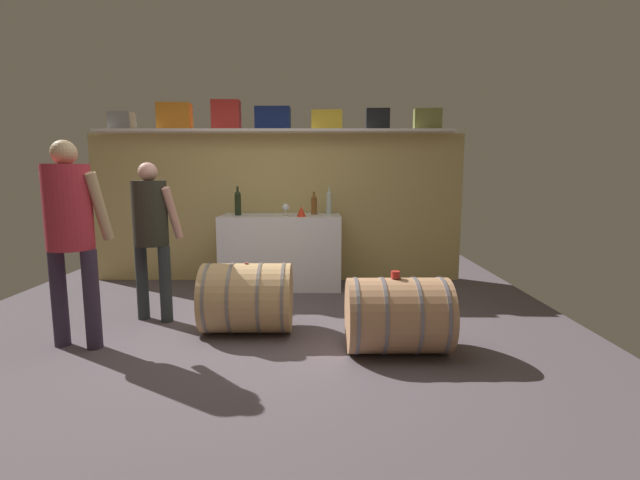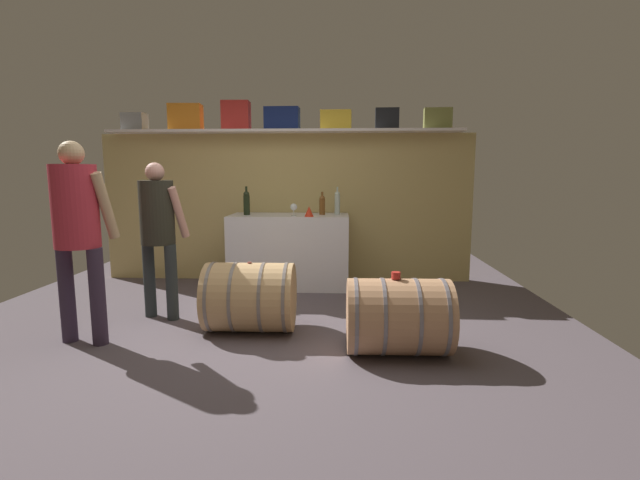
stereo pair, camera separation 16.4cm
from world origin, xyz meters
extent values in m
cube|color=#554B51|center=(0.00, 0.59, -0.01)|extent=(6.01, 7.89, 0.02)
cube|color=tan|center=(0.00, 2.35, 0.96)|extent=(4.81, 0.10, 1.91)
cube|color=white|center=(0.00, 2.20, 1.93)|extent=(4.42, 0.40, 0.03)
cube|color=gray|center=(-1.91, 2.20, 2.05)|extent=(0.29, 0.21, 0.22)
cube|color=orange|center=(-1.25, 2.20, 2.11)|extent=(0.42, 0.24, 0.32)
cube|color=red|center=(-0.61, 2.20, 2.12)|extent=(0.35, 0.22, 0.36)
cube|color=navy|center=(-0.03, 2.20, 2.08)|extent=(0.43, 0.25, 0.28)
cube|color=yellow|center=(0.65, 2.20, 2.06)|extent=(0.39, 0.27, 0.23)
cube|color=black|center=(1.28, 2.20, 2.07)|extent=(0.30, 0.21, 0.26)
cube|color=olive|center=(1.90, 2.20, 2.07)|extent=(0.35, 0.22, 0.25)
cube|color=white|center=(0.08, 1.95, 0.45)|extent=(1.46, 0.67, 0.90)
cylinder|color=black|center=(-0.44, 1.90, 1.02)|extent=(0.08, 0.08, 0.24)
sphere|color=black|center=(-0.44, 1.90, 1.15)|extent=(0.07, 0.07, 0.07)
cylinder|color=black|center=(-0.44, 1.90, 1.21)|extent=(0.03, 0.03, 0.09)
cylinder|color=#B5C4B7|center=(0.67, 2.04, 1.02)|extent=(0.07, 0.07, 0.24)
sphere|color=#B5C4B7|center=(0.67, 2.04, 1.15)|extent=(0.07, 0.07, 0.07)
cylinder|color=#B5C4B7|center=(0.67, 2.04, 1.20)|extent=(0.02, 0.02, 0.08)
cylinder|color=brown|center=(0.48, 1.99, 0.99)|extent=(0.07, 0.07, 0.19)
sphere|color=brown|center=(0.48, 1.99, 1.10)|extent=(0.07, 0.07, 0.07)
cylinder|color=brown|center=(0.48, 1.99, 1.14)|extent=(0.03, 0.03, 0.07)
cylinder|color=white|center=(0.15, 1.82, 0.90)|extent=(0.06, 0.06, 0.00)
cylinder|color=white|center=(0.15, 1.82, 0.94)|extent=(0.01, 0.01, 0.07)
sphere|color=white|center=(0.15, 1.82, 1.01)|extent=(0.08, 0.08, 0.08)
sphere|color=maroon|center=(0.15, 1.82, 0.99)|extent=(0.05, 0.05, 0.05)
cone|color=red|center=(0.34, 1.72, 0.96)|extent=(0.11, 0.11, 0.12)
cylinder|color=tan|center=(1.17, -0.18, 0.30)|extent=(0.81, 0.60, 0.59)
cylinder|color=slate|center=(0.84, -0.19, 0.30)|extent=(0.04, 0.60, 0.60)
cylinder|color=slate|center=(1.04, -0.19, 0.30)|extent=(0.04, 0.60, 0.60)
cylinder|color=slate|center=(1.30, -0.18, 0.30)|extent=(0.04, 0.60, 0.60)
cylinder|color=slate|center=(1.50, -0.18, 0.30)|extent=(0.04, 0.60, 0.60)
cylinder|color=brown|center=(1.17, -0.18, 0.60)|extent=(0.04, 0.04, 0.01)
cylinder|color=tan|center=(-0.09, 0.29, 0.31)|extent=(0.78, 0.62, 0.61)
cylinder|color=slate|center=(-0.41, 0.28, 0.31)|extent=(0.03, 0.62, 0.62)
cylinder|color=slate|center=(-0.21, 0.29, 0.31)|extent=(0.03, 0.62, 0.62)
cylinder|color=slate|center=(0.04, 0.29, 0.31)|extent=(0.03, 0.62, 0.62)
cylinder|color=slate|center=(0.24, 0.29, 0.31)|extent=(0.03, 0.62, 0.62)
cylinder|color=brown|center=(-0.09, 0.29, 0.62)|extent=(0.04, 0.04, 0.01)
cylinder|color=red|center=(1.15, -0.18, 0.63)|extent=(0.07, 0.07, 0.05)
cylinder|color=#2A3131|center=(-0.90, 0.57, 0.37)|extent=(0.11, 0.11, 0.73)
cylinder|color=#2A3131|center=(-1.16, 0.66, 0.37)|extent=(0.11, 0.11, 0.73)
cylinder|color=#28281F|center=(-1.03, 0.61, 1.04)|extent=(0.32, 0.32, 0.61)
sphere|color=tan|center=(-1.03, 0.61, 1.42)|extent=(0.18, 0.18, 0.18)
cylinder|color=tan|center=(-0.83, 0.64, 1.04)|extent=(0.15, 0.26, 0.50)
cylinder|color=tan|center=(-1.17, 0.76, 1.04)|extent=(0.13, 0.19, 0.52)
cylinder|color=#33273A|center=(-1.27, -0.10, 0.40)|extent=(0.12, 0.12, 0.81)
cylinder|color=#33273A|center=(-1.56, -0.05, 0.40)|extent=(0.12, 0.12, 0.81)
cylinder|color=#B22A39|center=(-1.42, -0.07, 1.14)|extent=(0.35, 0.35, 0.67)
sphere|color=tan|center=(-1.42, -0.07, 1.56)|extent=(0.19, 0.19, 0.19)
cylinder|color=tan|center=(-1.20, -0.01, 1.14)|extent=(0.13, 0.27, 0.56)
cylinder|color=tan|center=(-1.59, 0.06, 1.14)|extent=(0.13, 0.26, 0.56)
camera|label=1|loc=(0.56, -3.66, 1.41)|focal=25.72mm
camera|label=2|loc=(0.72, -3.66, 1.41)|focal=25.72mm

